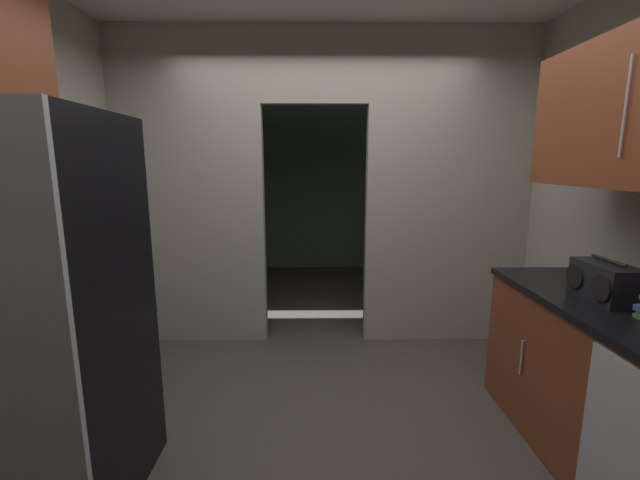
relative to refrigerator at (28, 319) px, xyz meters
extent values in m
plane|color=#47423D|center=(1.39, 0.46, -0.92)|extent=(20.00, 20.00, 0.00)
cube|color=#ADA899|center=(0.21, 1.86, 0.45)|extent=(1.29, 0.12, 2.75)
cube|color=#ADA899|center=(2.49, 1.86, 0.45)|extent=(1.45, 0.12, 2.75)
cube|color=#ADA899|center=(1.31, 1.86, 1.51)|extent=(0.91, 0.12, 0.63)
cube|color=slate|center=(1.39, 4.55, 0.45)|extent=(3.65, 0.10, 2.75)
cube|color=slate|center=(-0.39, 3.20, 0.45)|extent=(0.10, 2.70, 2.75)
cube|color=slate|center=(3.16, 3.20, 0.45)|extent=(0.10, 2.70, 2.75)
cube|color=black|center=(0.00, 0.02, 0.00)|extent=(0.86, 0.74, 1.84)
cube|color=brown|center=(2.87, 0.10, -0.49)|extent=(0.63, 1.74, 0.87)
cube|color=black|center=(2.87, 0.10, -0.03)|extent=(0.67, 1.74, 0.04)
cylinder|color=#B7BABC|center=(2.54, -0.28, -0.44)|extent=(0.01, 0.01, 0.22)
cylinder|color=#B7BABC|center=(2.54, 0.48, -0.44)|extent=(0.01, 0.01, 0.22)
cube|color=#B7BABC|center=(2.55, -0.39, -0.50)|extent=(0.02, 0.56, 0.85)
cylinder|color=#B7BABC|center=(2.69, 0.10, 0.95)|extent=(0.01, 0.01, 0.44)
cube|color=black|center=(2.84, 0.28, 0.09)|extent=(0.19, 0.35, 0.20)
cylinder|color=#262626|center=(2.84, 0.28, 0.20)|extent=(0.02, 0.25, 0.02)
cylinder|color=black|center=(2.75, 0.18, 0.09)|extent=(0.01, 0.14, 0.14)
cylinder|color=black|center=(2.75, 0.39, 0.09)|extent=(0.01, 0.14, 0.14)
camera|label=1|loc=(1.31, -1.77, 0.70)|focal=22.90mm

